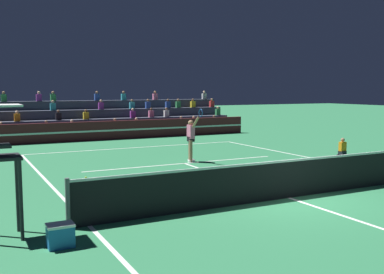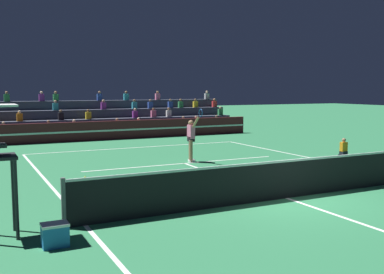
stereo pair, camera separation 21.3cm
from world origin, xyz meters
TOP-DOWN VIEW (x-y plane):
  - ground_plane at (0.00, 0.00)m, footprint 120.00×120.00m
  - court_lines at (0.00, 0.00)m, footprint 11.10×23.90m
  - tennis_net at (0.00, 0.00)m, footprint 12.00×0.10m
  - sponsor_banner_wall at (0.00, 16.03)m, footprint 18.00×0.26m
  - bleacher_stand at (0.00, 19.20)m, footprint 18.12×3.80m
  - ball_kid_courtside at (6.89, 4.75)m, footprint 0.30×0.36m
  - tennis_player at (0.41, 6.63)m, footprint 0.35×1.37m
  - tennis_ball at (-4.27, 5.21)m, footprint 0.07×0.07m
  - equipment_cooler at (-6.32, -1.05)m, footprint 0.50×0.38m

SIDE VIEW (x-z plane):
  - ground_plane at x=0.00m, z-range 0.00..0.00m
  - court_lines at x=0.00m, z-range 0.00..0.01m
  - tennis_ball at x=-4.27m, z-range 0.00..0.07m
  - equipment_cooler at x=-6.32m, z-range 0.00..0.45m
  - ball_kid_courtside at x=6.89m, z-range -0.09..0.75m
  - tennis_net at x=0.00m, z-range -0.01..1.09m
  - sponsor_banner_wall at x=0.00m, z-range 0.00..1.10m
  - bleacher_stand at x=0.00m, z-range -0.58..2.25m
  - tennis_player at x=0.41m, z-range -0.16..2.12m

